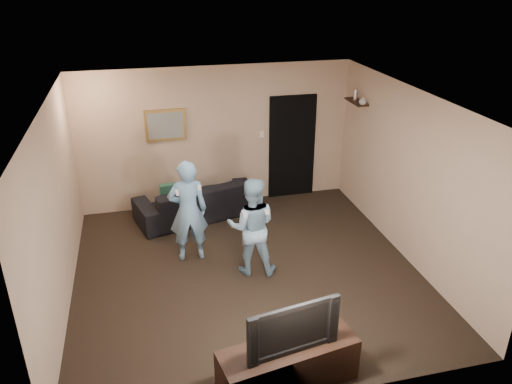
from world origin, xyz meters
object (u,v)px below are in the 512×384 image
object	(u,v)px
tv_console	(288,366)
television	(289,324)
wii_player_left	(188,211)
sofa	(198,200)
wii_player_right	(252,227)

from	to	relation	value
tv_console	television	distance (m)	0.56
television	wii_player_left	size ratio (longest dim) A/B	0.64
sofa	television	world-z (taller)	television
tv_console	television	xyz separation A→B (m)	(0.00, 0.00, 0.56)
sofa	wii_player_right	distance (m)	2.08
wii_player_left	wii_player_right	distance (m)	1.03
wii_player_right	wii_player_left	bearing A→B (deg)	144.97
wii_player_left	television	bearing A→B (deg)	-75.88
wii_player_left	tv_console	bearing A→B (deg)	-75.88
tv_console	wii_player_right	world-z (taller)	wii_player_right
tv_console	wii_player_right	xyz separation A→B (m)	(0.13, 2.25, 0.50)
wii_player_left	sofa	bearing A→B (deg)	77.35
wii_player_right	sofa	bearing A→B (deg)	105.26
sofa	wii_player_left	size ratio (longest dim) A/B	1.36
television	wii_player_right	world-z (taller)	wii_player_right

